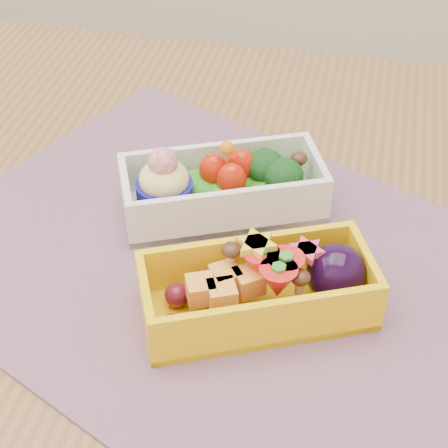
% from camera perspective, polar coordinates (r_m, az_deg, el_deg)
% --- Properties ---
extents(table, '(1.20, 0.80, 0.75)m').
position_cam_1_polar(table, '(0.70, -3.07, -8.83)').
color(table, brown).
rests_on(table, ground).
extents(placemat, '(0.59, 0.53, 0.00)m').
position_cam_1_polar(placemat, '(0.62, -0.77, -2.91)').
color(placemat, gray).
rests_on(placemat, table).
extents(bento_white, '(0.19, 0.14, 0.07)m').
position_cam_1_polar(bento_white, '(0.66, -0.17, 2.84)').
color(bento_white, white).
rests_on(bento_white, placemat).
extents(bento_yellow, '(0.19, 0.14, 0.06)m').
position_cam_1_polar(bento_yellow, '(0.56, 3.02, -4.97)').
color(bento_yellow, yellow).
rests_on(bento_yellow, placemat).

